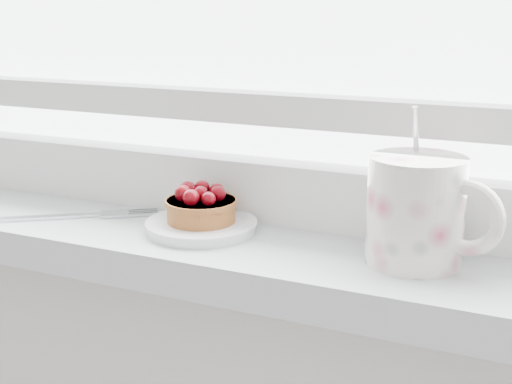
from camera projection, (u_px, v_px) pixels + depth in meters
The scene contains 4 objects.
saucer at pixel (202, 226), 0.79m from camera, with size 0.12×0.12×0.01m, color white.
raspberry_tart at pixel (201, 206), 0.78m from camera, with size 0.08×0.08×0.04m.
floral_mug at pixel (419, 209), 0.68m from camera, with size 0.14×0.11×0.15m.
fork at pixel (67, 216), 0.84m from camera, with size 0.18×0.14×0.00m.
Camera 1 is at (0.29, 1.24, 1.19)m, focal length 50.00 mm.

